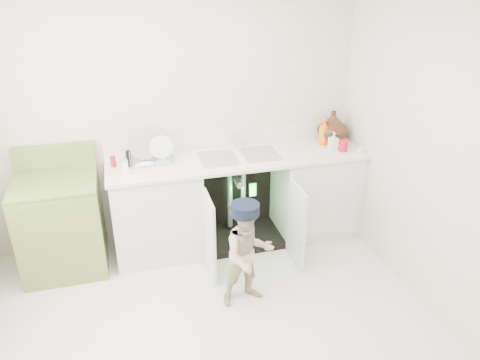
% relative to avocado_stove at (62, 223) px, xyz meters
% --- Properties ---
extents(ground, '(3.50, 3.50, 0.00)m').
position_rel_avocado_stove_xyz_m(ground, '(1.09, -1.18, -0.45)').
color(ground, beige).
rests_on(ground, ground).
extents(room_shell, '(6.00, 5.50, 1.26)m').
position_rel_avocado_stove_xyz_m(room_shell, '(1.09, -1.18, 0.80)').
color(room_shell, beige).
rests_on(room_shell, ground).
extents(counter_run, '(2.44, 1.02, 1.22)m').
position_rel_avocado_stove_xyz_m(counter_run, '(1.67, 0.03, 0.02)').
color(counter_run, silver).
rests_on(counter_run, ground).
extents(avocado_stove, '(0.70, 0.65, 1.09)m').
position_rel_avocado_stove_xyz_m(avocado_stove, '(0.00, 0.00, 0.00)').
color(avocado_stove, olive).
rests_on(avocado_stove, ground).
extents(repair_worker, '(0.47, 0.78, 0.90)m').
position_rel_avocado_stove_xyz_m(repair_worker, '(1.47, -0.90, 0.01)').
color(repair_worker, '#C5AF8D').
rests_on(repair_worker, ground).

